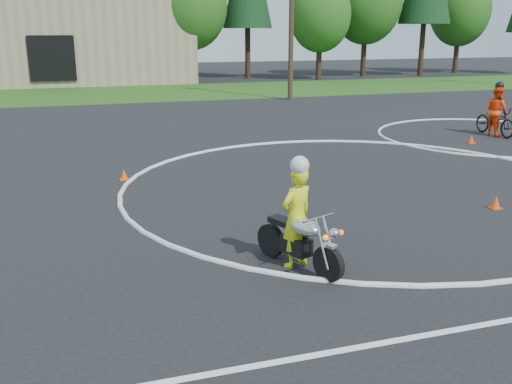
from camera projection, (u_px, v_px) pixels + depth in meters
name	position (u px, v px, depth m)	size (l,w,h in m)	color
ground	(424.00, 222.00, 11.94)	(120.00, 120.00, 0.00)	black
grass_strip	(184.00, 92.00, 36.68)	(120.00, 10.00, 0.02)	#1E4714
course_markings	(403.00, 168.00, 16.56)	(19.05, 19.05, 0.12)	silver
primary_motorcycle	(300.00, 240.00, 9.49)	(0.94, 1.87, 1.04)	black
rider_primary_grp	(297.00, 214.00, 9.49)	(0.75, 0.63, 1.93)	#D3E418
rider_second_grp	(496.00, 117.00, 21.53)	(0.73, 2.10, 2.02)	black
traffic_cones	(489.00, 170.00, 15.79)	(19.37, 15.18, 0.30)	#E44D0C
utility_poles	(292.00, 4.00, 31.21)	(41.60, 1.12, 10.00)	#473321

